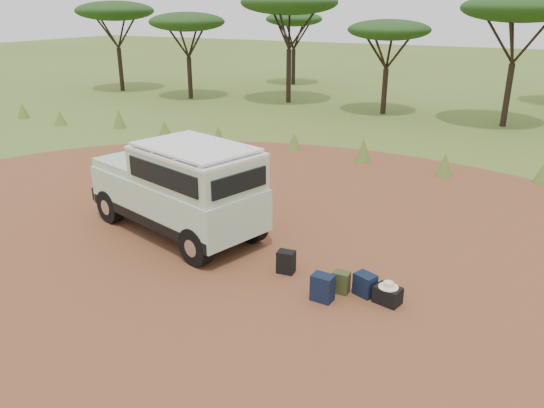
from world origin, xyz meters
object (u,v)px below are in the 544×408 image
at_px(backpack_black, 286,262).
at_px(backpack_olive, 341,282).
at_px(duffel_navy, 365,285).
at_px(walking_staff, 199,202).
at_px(backpack_navy, 323,288).
at_px(safari_vehicle, 180,190).
at_px(hard_case, 388,295).

relative_size(backpack_black, backpack_olive, 1.11).
bearing_deg(duffel_navy, backpack_olive, -142.32).
height_order(walking_staff, backpack_black, walking_staff).
height_order(backpack_navy, backpack_olive, backpack_navy).
height_order(walking_staff, duffel_navy, walking_staff).
relative_size(safari_vehicle, walking_staff, 3.26).
distance_m(walking_staff, hard_case, 5.45).
relative_size(backpack_black, hard_case, 1.02).
relative_size(walking_staff, backpack_black, 3.19).
relative_size(backpack_black, backpack_navy, 0.92).
height_order(safari_vehicle, backpack_navy, safari_vehicle).
height_order(walking_staff, hard_case, walking_staff).
height_order(backpack_black, backpack_navy, backpack_navy).
xyz_separation_m(backpack_black, backpack_olive, (1.36, -0.25, -0.02)).
distance_m(safari_vehicle, backpack_navy, 4.72).
bearing_deg(safari_vehicle, hard_case, 6.94).
xyz_separation_m(backpack_olive, hard_case, (0.95, 0.03, -0.05)).
bearing_deg(backpack_navy, duffel_navy, 44.42).
height_order(duffel_navy, hard_case, duffel_navy).
bearing_deg(duffel_navy, backpack_navy, -117.47).
bearing_deg(duffel_navy, hard_case, 9.94).
xyz_separation_m(safari_vehicle, backpack_black, (3.28, -0.70, -0.91)).
bearing_deg(duffel_navy, backpack_black, -162.13).
relative_size(walking_staff, hard_case, 3.27).
distance_m(backpack_olive, duffel_navy, 0.48).
height_order(safari_vehicle, walking_staff, safari_vehicle).
xyz_separation_m(walking_staff, hard_case, (5.27, -1.24, -0.62)).
bearing_deg(backpack_navy, walking_staff, 160.67).
bearing_deg(hard_case, safari_vehicle, -176.07).
bearing_deg(backpack_olive, safari_vehicle, 167.13).
height_order(walking_staff, backpack_navy, walking_staff).
bearing_deg(backpack_olive, hard_case, 0.47).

